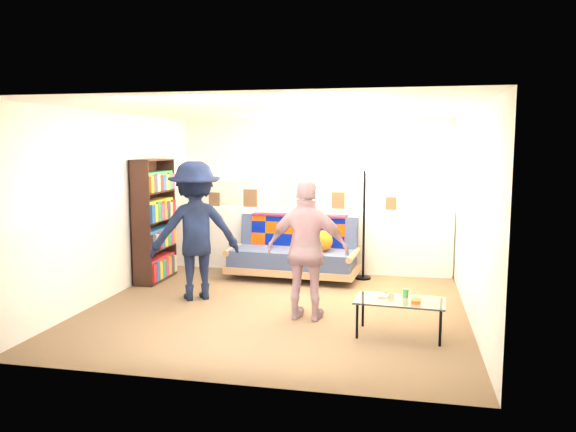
% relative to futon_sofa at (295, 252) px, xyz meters
% --- Properties ---
extents(ground, '(5.00, 5.00, 0.00)m').
position_rel_futon_sofa_xyz_m(ground, '(0.08, -1.33, -0.38)').
color(ground, brown).
rests_on(ground, ground).
extents(room_shell, '(4.60, 5.05, 2.45)m').
position_rel_futon_sofa_xyz_m(room_shell, '(0.08, -0.86, 1.29)').
color(room_shell, silver).
rests_on(room_shell, ground).
extents(half_wall_ledge, '(4.45, 0.15, 1.00)m').
position_rel_futon_sofa_xyz_m(half_wall_ledge, '(0.08, 0.47, 0.12)').
color(half_wall_ledge, silver).
rests_on(half_wall_ledge, ground).
extents(ledge_decor, '(2.97, 0.02, 0.45)m').
position_rel_futon_sofa_xyz_m(ledge_decor, '(-0.14, 0.45, 0.79)').
color(ledge_decor, brown).
rests_on(ledge_decor, half_wall_ledge).
extents(futon_sofa, '(1.97, 1.04, 0.82)m').
position_rel_futon_sofa_xyz_m(futon_sofa, '(0.00, 0.00, 0.00)').
color(futon_sofa, '#AB7C53').
rests_on(futon_sofa, ground).
extents(bookshelf, '(0.30, 0.89, 1.77)m').
position_rel_futon_sofa_xyz_m(bookshelf, '(-2.00, -0.56, 0.45)').
color(bookshelf, black).
rests_on(bookshelf, ground).
extents(coffee_table, '(0.95, 0.57, 0.48)m').
position_rel_futon_sofa_xyz_m(coffee_table, '(1.57, -2.32, -0.02)').
color(coffee_table, black).
rests_on(coffee_table, ground).
extents(floor_lamp, '(0.34, 0.31, 1.68)m').
position_rel_futon_sofa_xyz_m(floor_lamp, '(1.02, 0.14, 0.81)').
color(floor_lamp, black).
rests_on(floor_lamp, ground).
extents(person_left, '(1.32, 1.14, 1.77)m').
position_rel_futon_sofa_xyz_m(person_left, '(-1.04, -1.38, 0.50)').
color(person_left, black).
rests_on(person_left, ground).
extents(person_right, '(0.97, 0.46, 1.61)m').
position_rel_futon_sofa_xyz_m(person_right, '(0.52, -1.96, 0.42)').
color(person_right, pink).
rests_on(person_right, ground).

